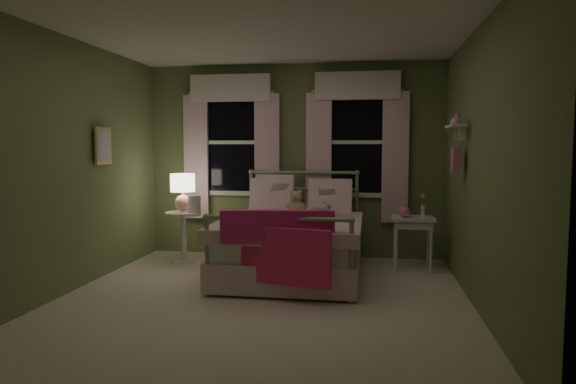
% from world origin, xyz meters
% --- Properties ---
extents(room_shell, '(4.20, 4.20, 4.20)m').
position_xyz_m(room_shell, '(0.00, 0.00, 1.30)').
color(room_shell, white).
rests_on(room_shell, ground).
extents(bed, '(1.58, 2.04, 1.18)m').
position_xyz_m(bed, '(0.15, 1.00, 0.38)').
color(bed, white).
rests_on(bed, ground).
extents(pink_throw, '(1.10, 0.35, 0.71)m').
position_xyz_m(pink_throw, '(0.15, -0.01, 0.61)').
color(pink_throw, '#D62A7B').
rests_on(pink_throw, bed).
extents(child_left, '(0.26, 0.17, 0.70)m').
position_xyz_m(child_left, '(-0.13, 1.44, 0.92)').
color(child_left, '#F7D1DD').
rests_on(child_left, bed).
extents(child_right, '(0.42, 0.35, 0.78)m').
position_xyz_m(child_right, '(0.43, 1.44, 0.96)').
color(child_right, '#F7D1DD').
rests_on(child_right, bed).
extents(book_left, '(0.23, 0.18, 0.26)m').
position_xyz_m(book_left, '(-0.13, 1.19, 0.96)').
color(book_left, beige).
rests_on(book_left, child_left).
extents(book_right, '(0.20, 0.12, 0.26)m').
position_xyz_m(book_right, '(0.43, 1.19, 0.92)').
color(book_right, beige).
rests_on(book_right, child_right).
extents(teddy_bear, '(0.24, 0.20, 0.32)m').
position_xyz_m(teddy_bear, '(0.15, 1.28, 0.79)').
color(teddy_bear, tan).
rests_on(teddy_bear, bed).
extents(nightstand_left, '(0.46, 0.46, 0.65)m').
position_xyz_m(nightstand_left, '(-1.35, 1.47, 0.42)').
color(nightstand_left, white).
rests_on(nightstand_left, ground).
extents(table_lamp, '(0.31, 0.31, 0.48)m').
position_xyz_m(table_lamp, '(-1.35, 1.47, 0.95)').
color(table_lamp, '#FCAB95').
rests_on(table_lamp, nightstand_left).
extents(book_nightstand, '(0.17, 0.23, 0.02)m').
position_xyz_m(book_nightstand, '(-1.25, 1.39, 0.66)').
color(book_nightstand, beige).
rests_on(book_nightstand, nightstand_left).
extents(nightstand_right, '(0.50, 0.40, 0.64)m').
position_xyz_m(nightstand_right, '(1.55, 1.47, 0.55)').
color(nightstand_right, white).
rests_on(nightstand_right, ground).
extents(pink_toy, '(0.14, 0.18, 0.14)m').
position_xyz_m(pink_toy, '(1.45, 1.46, 0.71)').
color(pink_toy, pink).
rests_on(pink_toy, nightstand_right).
extents(bud_vase, '(0.06, 0.06, 0.28)m').
position_xyz_m(bud_vase, '(1.67, 1.52, 0.79)').
color(bud_vase, white).
rests_on(bud_vase, nightstand_right).
extents(window_left, '(1.34, 0.13, 1.96)m').
position_xyz_m(window_left, '(-0.85, 2.03, 1.62)').
color(window_left, black).
rests_on(window_left, room_shell).
extents(window_right, '(1.34, 0.13, 1.96)m').
position_xyz_m(window_right, '(0.85, 2.03, 1.62)').
color(window_right, black).
rests_on(window_right, room_shell).
extents(wall_shelf, '(0.15, 0.50, 0.60)m').
position_xyz_m(wall_shelf, '(1.90, 0.70, 1.52)').
color(wall_shelf, white).
rests_on(wall_shelf, room_shell).
extents(framed_picture, '(0.03, 0.32, 0.42)m').
position_xyz_m(framed_picture, '(-1.95, 0.60, 1.50)').
color(framed_picture, beige).
rests_on(framed_picture, room_shell).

